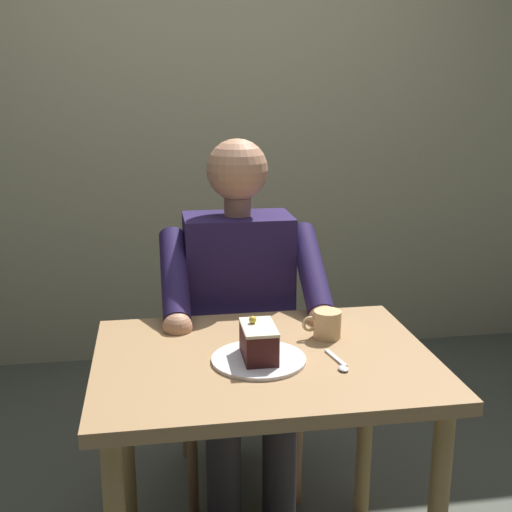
{
  "coord_description": "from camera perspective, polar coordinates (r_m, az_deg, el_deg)",
  "views": [
    {
      "loc": [
        0.28,
        1.59,
        1.43
      ],
      "look_at": [
        0.01,
        -0.1,
        0.98
      ],
      "focal_mm": 45.69,
      "sensor_mm": 36.0,
      "label": 1
    }
  ],
  "objects": [
    {
      "name": "cake_slice",
      "position": [
        1.7,
        0.24,
        -7.51
      ],
      "size": [
        0.09,
        0.14,
        0.11
      ],
      "color": "#3D1817",
      "rests_on": "dessert_plate"
    },
    {
      "name": "dining_table",
      "position": [
        1.8,
        0.71,
        -11.78
      ],
      "size": [
        0.9,
        0.68,
        0.73
      ],
      "color": "#99744B",
      "rests_on": "ground"
    },
    {
      "name": "chair",
      "position": [
        2.41,
        -1.83,
        -8.01
      ],
      "size": [
        0.42,
        0.42,
        0.9
      ],
      "color": "#AA754A",
      "rests_on": "ground"
    },
    {
      "name": "dessert_spoon",
      "position": [
        1.72,
        7.35,
        -9.33
      ],
      "size": [
        0.03,
        0.14,
        0.01
      ],
      "color": "silver",
      "rests_on": "dining_table"
    },
    {
      "name": "coffee_cup",
      "position": [
        1.87,
        6.21,
        -5.9
      ],
      "size": [
        0.11,
        0.08,
        0.08
      ],
      "color": "#D7B076",
      "rests_on": "dining_table"
    },
    {
      "name": "cafe_rear_panel",
      "position": [
        3.39,
        -4.63,
        16.01
      ],
      "size": [
        6.4,
        0.12,
        3.0
      ],
      "primitive_type": "cube",
      "color": "tan",
      "rests_on": "ground"
    },
    {
      "name": "seated_person",
      "position": [
        2.2,
        -1.29,
        -5.84
      ],
      "size": [
        0.53,
        0.58,
        1.26
      ],
      "color": "#241946",
      "rests_on": "ground"
    },
    {
      "name": "dessert_plate",
      "position": [
        1.72,
        0.24,
        -9.05
      ],
      "size": [
        0.25,
        0.25,
        0.01
      ],
      "primitive_type": "cylinder",
      "color": "white",
      "rests_on": "dining_table"
    }
  ]
}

